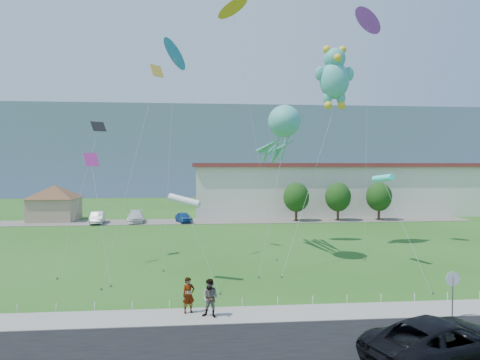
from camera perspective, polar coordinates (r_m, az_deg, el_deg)
The scene contains 28 objects.
ground at distance 26.12m, azimuth 2.29°, elevation -15.58°, with size 160.00×160.00×0.00m, color #235417.
road at distance 18.73m, azimuth 5.75°, elevation -22.82°, with size 80.00×8.00×0.06m, color black.
sidewalk at distance 23.52m, azimuth 3.20°, elevation -17.47°, with size 80.00×2.50×0.10m, color gray.
parking_strip at distance 60.29m, azimuth -2.08°, elevation -5.49°, with size 70.00×6.00×0.06m, color #59544C.
hill_ridge at distance 144.80m, azimuth -3.93°, elevation 3.82°, with size 160.00×50.00×25.00m, color slate.
pavilion at distance 66.21m, azimuth -23.47°, elevation -2.38°, with size 9.20×9.20×5.00m.
warehouse at distance 74.75m, azimuth 17.84°, elevation -0.98°, with size 61.00×15.00×8.20m.
stop_sign at distance 24.87m, azimuth 26.50°, elevation -12.22°, with size 0.80×0.07×2.50m.
rope_fence at distance 24.82m, azimuth 2.69°, elevation -15.93°, with size 26.05×0.05×0.50m.
tree_near at distance 60.33m, azimuth 7.50°, elevation -2.30°, with size 3.60×3.60×5.47m.
tree_mid at distance 61.93m, azimuth 12.93°, elevation -2.22°, with size 3.60×3.60×5.47m.
tree_far at distance 64.05m, azimuth 18.04°, elevation -2.13°, with size 3.60×3.60×5.47m.
suv at distance 19.55m, azimuth 25.32°, elevation -18.92°, with size 3.02×6.55×1.82m, color black.
pedestrian_left at distance 23.45m, azimuth -6.87°, elevation -14.99°, with size 0.69×0.45×1.88m, color gray.
pedestrian_right at distance 22.73m, azimuth -3.95°, elevation -15.44°, with size 0.95×0.74×1.96m, color gray.
parked_car_silver at distance 60.77m, azimuth -18.50°, elevation -4.77°, with size 1.63×4.68×1.54m, color silver.
parked_car_white at distance 60.55m, azimuth -13.74°, elevation -4.76°, with size 2.13×5.25×1.52m, color silver.
parked_car_blue at distance 59.24m, azimuth -7.51°, elevation -4.94°, with size 1.63×4.05×1.38m, color navy.
octopus_kite at distance 36.53m, azimuth 5.46°, elevation 6.25°, with size 4.12×12.40×12.76m.
teddy_bear_kite at distance 42.53m, azimuth 12.48°, elevation 13.41°, with size 8.97×11.81×19.17m.
small_kite_pink at distance 34.47m, azimuth -19.02°, elevation 1.15°, with size 3.33×6.75×8.74m.
small_kite_purple at distance 44.18m, azimuth 16.68°, elevation 19.03°, with size 3.16×6.13×22.18m.
small_kite_orange at distance 42.80m, azimuth -0.83°, elevation 21.22°, with size 4.14×6.60×23.33m.
small_kite_yellow at distance 34.98m, azimuth -11.82°, elevation 11.02°, with size 3.45×8.77×15.98m.
small_kite_black at distance 36.83m, azimuth -18.85°, elevation 4.89°, with size 2.14×6.97×11.53m.
small_kite_white at distance 28.73m, azimuth -7.41°, elevation -2.81°, with size 2.55×4.09×5.96m.
small_kite_blue at distance 39.89m, azimuth -8.72°, elevation 15.74°, with size 1.80×7.78×18.50m.
small_kite_cyan at distance 35.16m, azimuth 18.59°, elevation 0.15°, with size 0.50×8.77×7.31m.
Camera 1 is at (-3.26, -24.69, 7.89)m, focal length 32.00 mm.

